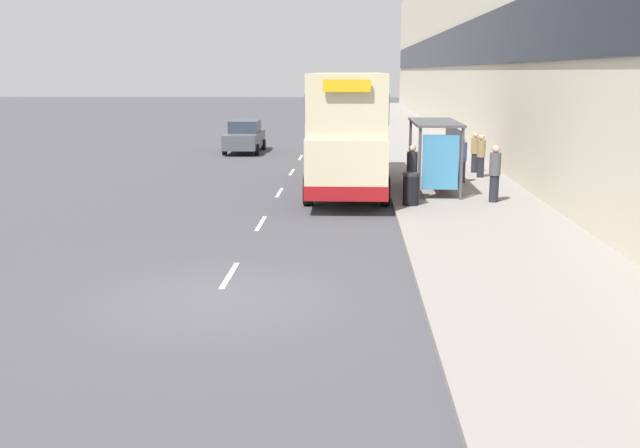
{
  "coord_description": "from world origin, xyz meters",
  "views": [
    {
      "loc": [
        2.64,
        -13.23,
        4.37
      ],
      "look_at": [
        1.3,
        16.74,
        -2.08
      ],
      "focal_mm": 40.0,
      "sensor_mm": 36.0,
      "label": 1
    }
  ],
  "objects_px": {
    "pedestrian_at_shelter": "(412,171)",
    "pedestrian_4": "(475,152)",
    "bus_shelter": "(440,143)",
    "double_decker_bus_near": "(348,129)",
    "pedestrian_2": "(481,156)",
    "litter_bin": "(411,189)",
    "pedestrian_3": "(462,159)",
    "car_0": "(245,137)",
    "pedestrian_1": "(495,173)"
  },
  "relations": [
    {
      "from": "pedestrian_3",
      "to": "pedestrian_1",
      "type": "bearing_deg",
      "value": -83.82
    },
    {
      "from": "bus_shelter",
      "to": "pedestrian_3",
      "type": "bearing_deg",
      "value": 62.31
    },
    {
      "from": "pedestrian_at_shelter",
      "to": "pedestrian_4",
      "type": "distance_m",
      "value": 7.3
    },
    {
      "from": "pedestrian_4",
      "to": "litter_bin",
      "type": "relative_size",
      "value": 1.6
    },
    {
      "from": "pedestrian_at_shelter",
      "to": "litter_bin",
      "type": "distance_m",
      "value": 1.23
    },
    {
      "from": "pedestrian_1",
      "to": "double_decker_bus_near",
      "type": "bearing_deg",
      "value": 146.89
    },
    {
      "from": "bus_shelter",
      "to": "pedestrian_at_shelter",
      "type": "bearing_deg",
      "value": -125.75
    },
    {
      "from": "car_0",
      "to": "pedestrian_2",
      "type": "bearing_deg",
      "value": 138.38
    },
    {
      "from": "pedestrian_3",
      "to": "pedestrian_4",
      "type": "height_order",
      "value": "pedestrian_3"
    },
    {
      "from": "pedestrian_1",
      "to": "litter_bin",
      "type": "distance_m",
      "value": 2.89
    },
    {
      "from": "pedestrian_at_shelter",
      "to": "pedestrian_1",
      "type": "bearing_deg",
      "value": -10.3
    },
    {
      "from": "double_decker_bus_near",
      "to": "car_0",
      "type": "distance_m",
      "value": 13.66
    },
    {
      "from": "pedestrian_2",
      "to": "pedestrian_3",
      "type": "bearing_deg",
      "value": -123.57
    },
    {
      "from": "pedestrian_2",
      "to": "bus_shelter",
      "type": "bearing_deg",
      "value": -120.21
    },
    {
      "from": "car_0",
      "to": "pedestrian_3",
      "type": "height_order",
      "value": "pedestrian_3"
    },
    {
      "from": "car_0",
      "to": "pedestrian_at_shelter",
      "type": "xyz_separation_m",
      "value": [
        7.9,
        -15.01,
        0.21
      ]
    },
    {
      "from": "litter_bin",
      "to": "pedestrian_4",
      "type": "bearing_deg",
      "value": 66.79
    },
    {
      "from": "bus_shelter",
      "to": "pedestrian_1",
      "type": "distance_m",
      "value": 2.67
    },
    {
      "from": "litter_bin",
      "to": "pedestrian_3",
      "type": "bearing_deg",
      "value": 64.17
    },
    {
      "from": "double_decker_bus_near",
      "to": "pedestrian_1",
      "type": "height_order",
      "value": "double_decker_bus_near"
    },
    {
      "from": "pedestrian_3",
      "to": "pedestrian_4",
      "type": "bearing_deg",
      "value": 71.38
    },
    {
      "from": "car_0",
      "to": "pedestrian_1",
      "type": "xyz_separation_m",
      "value": [
        10.57,
        -15.49,
        0.24
      ]
    },
    {
      "from": "bus_shelter",
      "to": "pedestrian_at_shelter",
      "type": "height_order",
      "value": "bus_shelter"
    },
    {
      "from": "bus_shelter",
      "to": "litter_bin",
      "type": "xyz_separation_m",
      "value": [
        -1.22,
        -2.7,
        -1.21
      ]
    },
    {
      "from": "bus_shelter",
      "to": "pedestrian_2",
      "type": "bearing_deg",
      "value": 59.79
    },
    {
      "from": "bus_shelter",
      "to": "car_0",
      "type": "relative_size",
      "value": 0.94
    },
    {
      "from": "pedestrian_4",
      "to": "litter_bin",
      "type": "xyz_separation_m",
      "value": [
        -3.31,
        -7.72,
        -0.33
      ]
    },
    {
      "from": "double_decker_bus_near",
      "to": "pedestrian_2",
      "type": "xyz_separation_m",
      "value": [
        5.4,
        2.46,
        -1.27
      ]
    },
    {
      "from": "pedestrian_1",
      "to": "car_0",
      "type": "bearing_deg",
      "value": 124.29
    },
    {
      "from": "pedestrian_1",
      "to": "pedestrian_3",
      "type": "bearing_deg",
      "value": 96.18
    },
    {
      "from": "pedestrian_at_shelter",
      "to": "pedestrian_1",
      "type": "height_order",
      "value": "pedestrian_1"
    },
    {
      "from": "pedestrian_3",
      "to": "litter_bin",
      "type": "relative_size",
      "value": 1.7
    },
    {
      "from": "double_decker_bus_near",
      "to": "pedestrian_2",
      "type": "bearing_deg",
      "value": 24.53
    },
    {
      "from": "bus_shelter",
      "to": "pedestrian_3",
      "type": "distance_m",
      "value": 2.52
    },
    {
      "from": "car_0",
      "to": "pedestrian_at_shelter",
      "type": "distance_m",
      "value": 16.96
    },
    {
      "from": "double_decker_bus_near",
      "to": "pedestrian_3",
      "type": "distance_m",
      "value": 4.68
    },
    {
      "from": "bus_shelter",
      "to": "car_0",
      "type": "bearing_deg",
      "value": 123.78
    },
    {
      "from": "pedestrian_at_shelter",
      "to": "pedestrian_3",
      "type": "xyz_separation_m",
      "value": [
        2.22,
        3.65,
        -0.02
      ]
    },
    {
      "from": "bus_shelter",
      "to": "pedestrian_1",
      "type": "relative_size",
      "value": 2.26
    },
    {
      "from": "car_0",
      "to": "pedestrian_2",
      "type": "height_order",
      "value": "pedestrian_2"
    },
    {
      "from": "bus_shelter",
      "to": "double_decker_bus_near",
      "type": "xyz_separation_m",
      "value": [
        -3.3,
        1.14,
        0.41
      ]
    },
    {
      "from": "pedestrian_1",
      "to": "litter_bin",
      "type": "height_order",
      "value": "pedestrian_1"
    },
    {
      "from": "pedestrian_at_shelter",
      "to": "pedestrian_4",
      "type": "bearing_deg",
      "value": 64.02
    },
    {
      "from": "pedestrian_at_shelter",
      "to": "pedestrian_3",
      "type": "distance_m",
      "value": 4.27
    },
    {
      "from": "car_0",
      "to": "pedestrian_3",
      "type": "xyz_separation_m",
      "value": [
        10.12,
        -11.36,
        0.2
      ]
    },
    {
      "from": "pedestrian_at_shelter",
      "to": "pedestrian_2",
      "type": "height_order",
      "value": "pedestrian_at_shelter"
    },
    {
      "from": "double_decker_bus_near",
      "to": "litter_bin",
      "type": "xyz_separation_m",
      "value": [
        2.08,
        -3.84,
        -1.62
      ]
    },
    {
      "from": "double_decker_bus_near",
      "to": "pedestrian_1",
      "type": "distance_m",
      "value": 5.92
    },
    {
      "from": "pedestrian_1",
      "to": "pedestrian_3",
      "type": "height_order",
      "value": "pedestrian_1"
    },
    {
      "from": "double_decker_bus_near",
      "to": "pedestrian_1",
      "type": "relative_size",
      "value": 5.7
    }
  ]
}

